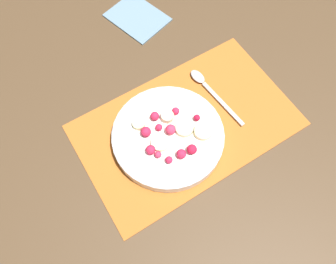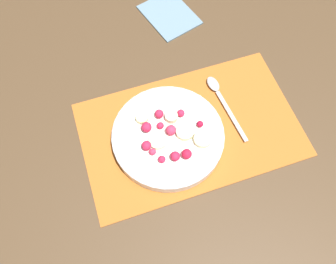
{
  "view_description": "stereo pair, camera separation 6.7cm",
  "coord_description": "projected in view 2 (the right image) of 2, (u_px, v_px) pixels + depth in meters",
  "views": [
    {
      "loc": [
        -0.21,
        -0.25,
        0.65
      ],
      "look_at": [
        -0.05,
        -0.01,
        0.04
      ],
      "focal_mm": 35.0,
      "sensor_mm": 36.0,
      "label": 1
    },
    {
      "loc": [
        -0.15,
        -0.28,
        0.65
      ],
      "look_at": [
        -0.05,
        -0.01,
        0.04
      ],
      "focal_mm": 35.0,
      "sensor_mm": 36.0,
      "label": 2
    }
  ],
  "objects": [
    {
      "name": "spoon",
      "position": [
        220.0,
        95.0,
        0.75
      ],
      "size": [
        0.03,
        0.18,
        0.01
      ],
      "rotation": [
        0.0,
        0.0,
        1.66
      ],
      "color": "#B2B2B7",
      "rests_on": "placemat"
    },
    {
      "name": "napkin",
      "position": [
        169.0,
        14.0,
        0.86
      ],
      "size": [
        0.15,
        0.17,
        0.01
      ],
      "color": "slate",
      "rests_on": "ground_plane"
    },
    {
      "name": "placemat",
      "position": [
        190.0,
        129.0,
        0.72
      ],
      "size": [
        0.47,
        0.29,
        0.01
      ],
      "color": "#B26023",
      "rests_on": "ground_plane"
    },
    {
      "name": "ground_plane",
      "position": [
        190.0,
        130.0,
        0.72
      ],
      "size": [
        3.0,
        3.0,
        0.0
      ],
      "primitive_type": "plane",
      "color": "#4C3823"
    },
    {
      "name": "fruit_bowl",
      "position": [
        168.0,
        136.0,
        0.69
      ],
      "size": [
        0.24,
        0.24,
        0.05
      ],
      "color": "silver",
      "rests_on": "placemat"
    }
  ]
}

